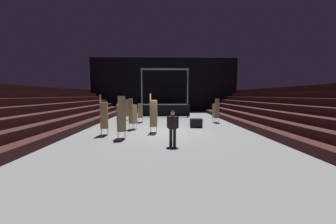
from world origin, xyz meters
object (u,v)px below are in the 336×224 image
(man_with_tie, at_px, (173,126))
(chair_stack_mid_right, at_px, (125,110))
(chair_stack_front_right, at_px, (154,112))
(equipment_road_case, at_px, (196,123))
(chair_stack_mid_centre, at_px, (133,114))
(stage_riser, at_px, (165,109))
(chair_stack_mid_left, at_px, (121,117))
(chair_stack_rear_left, at_px, (216,110))
(chair_stack_rear_centre, at_px, (104,115))
(chair_stack_front_left, at_px, (140,113))
(chair_stack_rear_right, at_px, (153,113))

(man_with_tie, xyz_separation_m, chair_stack_mid_right, (-4.10, 8.66, 0.06))
(chair_stack_front_right, xyz_separation_m, equipment_road_case, (3.26, -1.94, -0.70))
(man_with_tie, xyz_separation_m, chair_stack_mid_centre, (-2.64, 4.34, 0.14))
(stage_riser, bearing_deg, man_with_tie, -88.91)
(chair_stack_mid_left, xyz_separation_m, chair_stack_mid_centre, (0.17, 2.74, -0.08))
(chair_stack_mid_left, relative_size, chair_stack_mid_centre, 1.08)
(stage_riser, height_order, chair_stack_rear_left, stage_riser)
(chair_stack_mid_left, bearing_deg, chair_stack_mid_right, 77.00)
(chair_stack_front_right, xyz_separation_m, chair_stack_rear_centre, (-2.86, -4.29, 0.21))
(chair_stack_front_right, height_order, chair_stack_mid_left, chair_stack_mid_left)
(chair_stack_front_left, distance_m, chair_stack_rear_left, 6.80)
(man_with_tie, bearing_deg, chair_stack_rear_centre, -22.32)
(chair_stack_rear_left, height_order, equipment_road_case, chair_stack_rear_left)
(chair_stack_front_left, relative_size, chair_stack_rear_left, 0.80)
(chair_stack_mid_right, bearing_deg, chair_stack_front_right, -100.59)
(chair_stack_front_left, bearing_deg, chair_stack_front_right, -37.66)
(chair_stack_front_left, distance_m, equipment_road_case, 5.31)
(chair_stack_front_right, bearing_deg, chair_stack_mid_left, 84.10)
(chair_stack_mid_centre, distance_m, chair_stack_rear_right, 1.99)
(chair_stack_rear_right, xyz_separation_m, chair_stack_rear_centre, (-2.99, -0.58, -0.04))
(chair_stack_front_right, xyz_separation_m, chair_stack_mid_left, (-1.59, -5.21, 0.17))
(chair_stack_front_right, relative_size, chair_stack_mid_centre, 0.92)
(chair_stack_mid_left, distance_m, chair_stack_mid_centre, 2.75)
(chair_stack_mid_right, xyz_separation_m, equipment_road_case, (6.14, -3.80, -0.70))
(chair_stack_mid_right, height_order, chair_stack_rear_left, chair_stack_rear_left)
(equipment_road_case, bearing_deg, chair_stack_mid_right, 148.27)
(chair_stack_rear_left, bearing_deg, equipment_road_case, -147.59)
(stage_riser, height_order, man_with_tie, stage_riser)
(chair_stack_mid_right, xyz_separation_m, chair_stack_rear_left, (8.37, -1.42, 0.04))
(chair_stack_front_right, bearing_deg, equipment_road_case, 160.29)
(chair_stack_front_right, height_order, chair_stack_mid_right, same)
(stage_riser, bearing_deg, chair_stack_rear_right, -94.51)
(man_with_tie, distance_m, chair_stack_front_right, 6.92)
(man_with_tie, relative_size, chair_stack_front_left, 1.00)
(chair_stack_mid_left, relative_size, chair_stack_rear_centre, 0.97)
(chair_stack_mid_right, bearing_deg, chair_stack_mid_left, -147.49)
(equipment_road_case, bearing_deg, stage_riser, 104.78)
(man_with_tie, height_order, chair_stack_mid_right, chair_stack_mid_right)
(chair_stack_mid_right, height_order, equipment_road_case, chair_stack_mid_right)
(chair_stack_front_left, distance_m, chair_stack_mid_right, 1.95)
(equipment_road_case, bearing_deg, chair_stack_front_left, 149.79)
(chair_stack_mid_left, bearing_deg, chair_stack_front_right, 49.67)
(chair_stack_mid_left, height_order, chair_stack_rear_left, chair_stack_mid_left)
(chair_stack_rear_right, bearing_deg, stage_riser, 178.30)
(chair_stack_front_right, distance_m, chair_stack_mid_right, 3.43)
(chair_stack_rear_right, bearing_deg, equipment_road_case, 122.22)
(stage_riser, xyz_separation_m, chair_stack_mid_right, (-3.84, -4.93, 0.31))
(man_with_tie, relative_size, chair_stack_rear_right, 0.67)
(chair_stack_mid_centre, height_order, equipment_road_case, chair_stack_mid_centre)
(chair_stack_mid_right, height_order, chair_stack_rear_right, chair_stack_rear_right)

